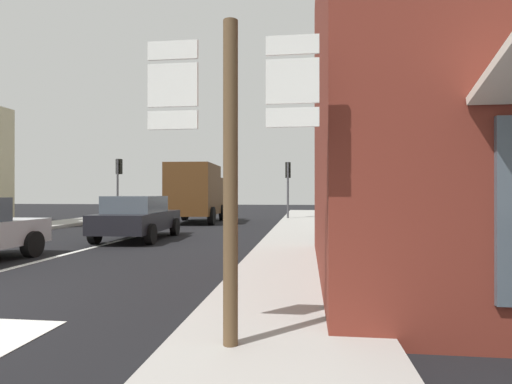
{
  "coord_description": "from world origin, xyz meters",
  "views": [
    {
      "loc": [
        6.1,
        -4.54,
        1.57
      ],
      "look_at": [
        4.25,
        10.38,
        1.61
      ],
      "focal_mm": 28.68,
      "sensor_mm": 36.0,
      "label": 1
    }
  ],
  "objects_px": {
    "traffic_light_far_right": "(288,177)",
    "traffic_light_far_left": "(119,175)",
    "delivery_truck": "(196,192)",
    "route_sign_post": "(231,157)",
    "sedan_far": "(138,217)"
  },
  "relations": [
    {
      "from": "sedan_far",
      "to": "traffic_light_far_right",
      "type": "height_order",
      "value": "traffic_light_far_right"
    },
    {
      "from": "traffic_light_far_right",
      "to": "traffic_light_far_left",
      "type": "xyz_separation_m",
      "value": [
        -10.07,
        -0.42,
        0.19
      ]
    },
    {
      "from": "route_sign_post",
      "to": "traffic_light_far_left",
      "type": "distance_m",
      "value": 22.0
    },
    {
      "from": "traffic_light_far_right",
      "to": "traffic_light_far_left",
      "type": "distance_m",
      "value": 10.08
    },
    {
      "from": "delivery_truck",
      "to": "route_sign_post",
      "type": "bearing_deg",
      "value": -73.57
    },
    {
      "from": "traffic_light_far_right",
      "to": "traffic_light_far_left",
      "type": "height_order",
      "value": "traffic_light_far_left"
    },
    {
      "from": "sedan_far",
      "to": "delivery_truck",
      "type": "distance_m",
      "value": 7.94
    },
    {
      "from": "route_sign_post",
      "to": "traffic_light_far_right",
      "type": "relative_size",
      "value": 0.96
    },
    {
      "from": "route_sign_post",
      "to": "delivery_truck",
      "type": "bearing_deg",
      "value": 106.43
    },
    {
      "from": "traffic_light_far_left",
      "to": "delivery_truck",
      "type": "bearing_deg",
      "value": -21.58
    },
    {
      "from": "sedan_far",
      "to": "traffic_light_far_right",
      "type": "distance_m",
      "value": 11.51
    },
    {
      "from": "traffic_light_far_right",
      "to": "delivery_truck",
      "type": "bearing_deg",
      "value": -151.87
    },
    {
      "from": "delivery_truck",
      "to": "traffic_light_far_left",
      "type": "height_order",
      "value": "traffic_light_far_left"
    },
    {
      "from": "route_sign_post",
      "to": "traffic_light_far_left",
      "type": "height_order",
      "value": "traffic_light_far_left"
    },
    {
      "from": "route_sign_post",
      "to": "traffic_light_far_left",
      "type": "bearing_deg",
      "value": 118.29
    }
  ]
}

